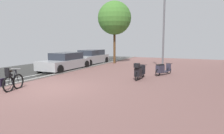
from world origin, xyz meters
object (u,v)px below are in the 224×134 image
object	(u,v)px
bicycle_foreground	(12,82)
scooter_near	(139,72)
lamp_post	(164,23)
scooter_mid	(162,69)
parked_car_near	(65,62)
parked_car_far	(91,57)
street_tree	(114,18)

from	to	relation	value
bicycle_foreground	scooter_near	xyz separation A→B (m)	(4.45, 4.87, 0.06)
lamp_post	bicycle_foreground	bearing A→B (deg)	-117.14
scooter_near	scooter_mid	xyz separation A→B (m)	(0.93, 2.08, -0.07)
scooter_near	scooter_mid	world-z (taller)	scooter_near
parked_car_near	parked_car_far	size ratio (longest dim) A/B	1.03
bicycle_foreground	parked_car_near	xyz separation A→B (m)	(-1.88, 6.39, 0.24)
bicycle_foreground	parked_car_near	size ratio (longest dim) A/B	0.30
scooter_near	street_tree	world-z (taller)	street_tree
bicycle_foreground	scooter_mid	distance (m)	8.79
bicycle_foreground	lamp_post	xyz separation A→B (m)	(4.93, 9.61, 3.16)
scooter_mid	parked_car_near	bearing A→B (deg)	-175.60
scooter_mid	lamp_post	distance (m)	4.16
bicycle_foreground	street_tree	world-z (taller)	street_tree
street_tree	scooter_mid	bearing A→B (deg)	-43.15
parked_car_near	street_tree	xyz separation A→B (m)	(1.57, 5.89, 3.80)
lamp_post	scooter_mid	bearing A→B (deg)	-80.38
parked_car_far	street_tree	world-z (taller)	street_tree
scooter_near	bicycle_foreground	bearing A→B (deg)	-132.40
scooter_mid	street_tree	xyz separation A→B (m)	(-5.69, 5.33, 4.05)
parked_car_near	street_tree	distance (m)	7.19
bicycle_foreground	lamp_post	distance (m)	11.25
scooter_near	scooter_mid	bearing A→B (deg)	65.89
bicycle_foreground	scooter_near	world-z (taller)	bicycle_foreground
bicycle_foreground	parked_car_far	bearing A→B (deg)	100.91
bicycle_foreground	parked_car_far	size ratio (longest dim) A/B	0.31
scooter_near	street_tree	xyz separation A→B (m)	(-4.76, 7.41, 3.98)
parked_car_near	lamp_post	xyz separation A→B (m)	(6.81, 3.22, 2.92)
scooter_near	parked_car_near	size ratio (longest dim) A/B	0.41
scooter_mid	bicycle_foreground	bearing A→B (deg)	-127.74
parked_car_near	street_tree	size ratio (longest dim) A/B	0.73
bicycle_foreground	street_tree	distance (m)	12.94
scooter_mid	lamp_post	xyz separation A→B (m)	(-0.45, 2.66, 3.16)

